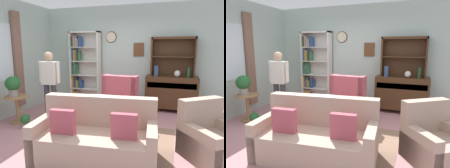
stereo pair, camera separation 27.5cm
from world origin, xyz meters
The scene contains 18 objects.
ground_plane centered at (0.00, 0.00, -0.01)m, with size 5.40×4.60×0.02m, color #B27A7F.
wall_back centered at (0.00, 2.13, 1.40)m, with size 5.00×0.09×2.80m.
area_rug centered at (0.20, -0.30, 0.00)m, with size 2.26×1.75×0.01m, color #846651.
bookshelf centered at (-1.35, 1.94, 1.07)m, with size 0.90×0.30×2.10m.
sideboard centered at (1.19, 1.86, 0.51)m, with size 1.30×0.45×0.92m.
sideboard_hutch centered at (1.19, 1.97, 1.56)m, with size 1.10×0.26×1.00m.
vase_tall centered at (0.80, 1.78, 1.05)m, with size 0.11×0.11×0.27m, color #33476B.
vase_round centered at (1.32, 1.79, 1.01)m, with size 0.15×0.15×0.17m, color beige.
bottle_wine centered at (1.58, 1.77, 1.05)m, with size 0.07×0.07×0.26m, color #194223.
couch_floral centered at (0.19, -0.88, 0.31)m, with size 1.88×1.04×0.90m.
armchair_floral centered at (1.85, -0.40, 0.29)m, with size 1.07×1.07×0.88m.
wingback_chair centered at (0.14, 0.90, 0.38)m, with size 0.84×0.86×1.05m.
plant_stand centered at (-2.02, -0.04, 0.38)m, with size 0.52×0.52×0.61m.
potted_plant_large centered at (-2.07, -0.07, 0.86)m, with size 0.32×0.32×0.44m.
potted_plant_small centered at (-1.68, -0.22, 0.16)m, with size 0.20×0.20×0.28m.
person_reading centered at (-1.48, 0.43, 0.91)m, with size 0.52×0.23×1.56m.
coffee_table centered at (0.23, -0.13, 0.35)m, with size 0.80×0.50×0.42m.
book_stack centered at (0.28, -0.04, 0.46)m, with size 0.17×0.15×0.08m.
Camera 1 is at (1.30, -3.61, 1.68)m, focal length 33.13 mm.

